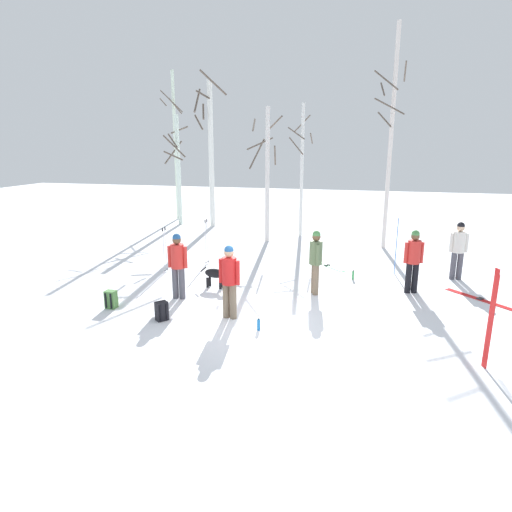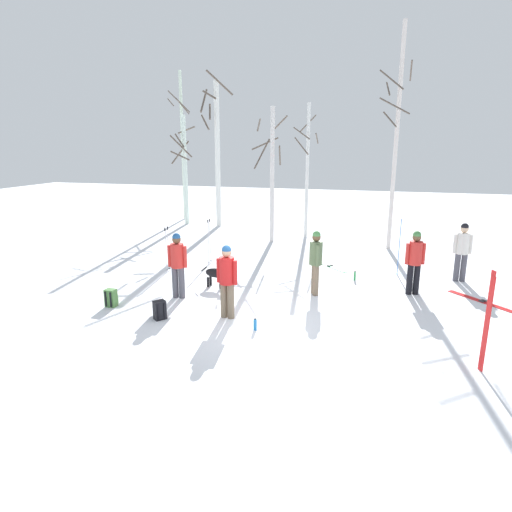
{
  "view_description": "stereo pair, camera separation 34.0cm",
  "coord_description": "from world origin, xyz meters",
  "px_view_note": "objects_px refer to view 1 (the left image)",
  "views": [
    {
      "loc": [
        1.99,
        -8.97,
        3.92
      ],
      "look_at": [
        -0.76,
        2.15,
        1.0
      ],
      "focal_mm": 31.2,
      "sensor_mm": 36.0,
      "label": 1
    },
    {
      "loc": [
        2.32,
        -8.89,
        3.92
      ],
      "look_at": [
        -0.76,
        2.15,
        1.0
      ],
      "focal_mm": 31.2,
      "sensor_mm": 36.0,
      "label": 2
    }
  ],
  "objects_px": {
    "dog": "(216,274)",
    "birch_tree_1": "(178,168)",
    "ski_pair_planted_1": "(491,320)",
    "ski_pair_lying_1": "(326,265)",
    "birch_tree_0": "(175,145)",
    "birch_tree_3": "(267,172)",
    "ski_pair_planted_0": "(396,246)",
    "birch_tree_4": "(302,169)",
    "backpack_1": "(111,299)",
    "person_1": "(229,277)",
    "ski_poles_1": "(165,249)",
    "birch_tree_5": "(391,137)",
    "birch_tree_2": "(210,150)",
    "ski_pair_lying_0": "(478,299)",
    "person_4": "(459,247)",
    "person_0": "(413,257)",
    "ski_poles_0": "(206,241)",
    "person_3": "(178,262)",
    "water_bottle_0": "(353,275)",
    "water_bottle_1": "(259,324)",
    "backpack_0": "(161,311)",
    "person_2": "(316,258)"
  },
  "relations": [
    {
      "from": "ski_pair_planted_1",
      "to": "backpack_1",
      "type": "bearing_deg",
      "value": 172.54
    },
    {
      "from": "ski_pair_planted_0",
      "to": "backpack_1",
      "type": "height_order",
      "value": "ski_pair_planted_0"
    },
    {
      "from": "person_0",
      "to": "ski_pair_lying_0",
      "type": "height_order",
      "value": "person_0"
    },
    {
      "from": "ski_pair_lying_0",
      "to": "backpack_1",
      "type": "distance_m",
      "value": 9.31
    },
    {
      "from": "person_1",
      "to": "birch_tree_2",
      "type": "distance_m",
      "value": 12.03
    },
    {
      "from": "birch_tree_5",
      "to": "birch_tree_2",
      "type": "bearing_deg",
      "value": 160.74
    },
    {
      "from": "ski_pair_lying_1",
      "to": "birch_tree_5",
      "type": "xyz_separation_m",
      "value": [
        1.88,
        3.08,
        4.1
      ]
    },
    {
      "from": "birch_tree_2",
      "to": "birch_tree_5",
      "type": "height_order",
      "value": "birch_tree_5"
    },
    {
      "from": "birch_tree_5",
      "to": "ski_poles_1",
      "type": "bearing_deg",
      "value": -142.78
    },
    {
      "from": "water_bottle_0",
      "to": "birch_tree_1",
      "type": "bearing_deg",
      "value": 139.54
    },
    {
      "from": "ski_pair_planted_0",
      "to": "ski_poles_1",
      "type": "height_order",
      "value": "ski_pair_planted_0"
    },
    {
      "from": "person_3",
      "to": "person_4",
      "type": "distance_m",
      "value": 8.08
    },
    {
      "from": "backpack_0",
      "to": "birch_tree_4",
      "type": "distance_m",
      "value": 10.6
    },
    {
      "from": "birch_tree_1",
      "to": "person_4",
      "type": "bearing_deg",
      "value": -29.78
    },
    {
      "from": "person_2",
      "to": "ski_pair_planted_0",
      "type": "xyz_separation_m",
      "value": [
        2.18,
        2.47,
        -0.12
      ]
    },
    {
      "from": "ski_pair_planted_0",
      "to": "birch_tree_1",
      "type": "bearing_deg",
      "value": 146.84
    },
    {
      "from": "person_1",
      "to": "birch_tree_2",
      "type": "relative_size",
      "value": 0.24
    },
    {
      "from": "dog",
      "to": "birch_tree_2",
      "type": "xyz_separation_m",
      "value": [
        -3.25,
        8.91,
        3.2
      ]
    },
    {
      "from": "dog",
      "to": "birch_tree_4",
      "type": "height_order",
      "value": "birch_tree_4"
    },
    {
      "from": "dog",
      "to": "ski_pair_planted_1",
      "type": "xyz_separation_m",
      "value": [
        6.15,
        -3.17,
        0.53
      ]
    },
    {
      "from": "ski_poles_0",
      "to": "birch_tree_5",
      "type": "relative_size",
      "value": 0.19
    },
    {
      "from": "birch_tree_1",
      "to": "birch_tree_4",
      "type": "height_order",
      "value": "birch_tree_4"
    },
    {
      "from": "person_4",
      "to": "ski_pair_planted_0",
      "type": "bearing_deg",
      "value": 173.97
    },
    {
      "from": "ski_pair_planted_0",
      "to": "ski_pair_lying_1",
      "type": "height_order",
      "value": "ski_pair_planted_0"
    },
    {
      "from": "ski_pair_planted_1",
      "to": "ski_pair_lying_1",
      "type": "distance_m",
      "value": 7.16
    },
    {
      "from": "ski_pair_planted_1",
      "to": "birch_tree_2",
      "type": "xyz_separation_m",
      "value": [
        -9.41,
        12.09,
        2.67
      ]
    },
    {
      "from": "dog",
      "to": "ski_pair_planted_0",
      "type": "distance_m",
      "value": 5.58
    },
    {
      "from": "ski_pair_planted_0",
      "to": "ski_poles_1",
      "type": "xyz_separation_m",
      "value": [
        -6.93,
        -1.55,
        -0.11
      ]
    },
    {
      "from": "ski_pair_planted_0",
      "to": "birch_tree_4",
      "type": "height_order",
      "value": "birch_tree_4"
    },
    {
      "from": "water_bottle_0",
      "to": "birch_tree_2",
      "type": "height_order",
      "value": "birch_tree_2"
    },
    {
      "from": "water_bottle_0",
      "to": "person_3",
      "type": "bearing_deg",
      "value": -147.42
    },
    {
      "from": "ski_pair_lying_1",
      "to": "backpack_1",
      "type": "distance_m",
      "value": 7.04
    },
    {
      "from": "birch_tree_3",
      "to": "person_2",
      "type": "bearing_deg",
      "value": -66.27
    },
    {
      "from": "dog",
      "to": "birch_tree_1",
      "type": "distance_m",
      "value": 10.63
    },
    {
      "from": "person_4",
      "to": "birch_tree_3",
      "type": "bearing_deg",
      "value": 149.93
    },
    {
      "from": "person_0",
      "to": "birch_tree_3",
      "type": "xyz_separation_m",
      "value": [
        -5.19,
        5.41,
        1.82
      ]
    },
    {
      "from": "ski_pair_lying_1",
      "to": "ski_pair_planted_0",
      "type": "bearing_deg",
      "value": -11.84
    },
    {
      "from": "water_bottle_1",
      "to": "birch_tree_5",
      "type": "distance_m",
      "value": 9.98
    },
    {
      "from": "person_1",
      "to": "birch_tree_1",
      "type": "distance_m",
      "value": 12.76
    },
    {
      "from": "birch_tree_5",
      "to": "birch_tree_3",
      "type": "bearing_deg",
      "value": 178.69
    },
    {
      "from": "ski_pair_planted_1",
      "to": "birch_tree_2",
      "type": "relative_size",
      "value": 0.26
    },
    {
      "from": "person_0",
      "to": "ski_poles_1",
      "type": "distance_m",
      "value": 7.26
    },
    {
      "from": "ski_poles_1",
      "to": "backpack_0",
      "type": "distance_m",
      "value": 3.98
    },
    {
      "from": "birch_tree_0",
      "to": "birch_tree_3",
      "type": "distance_m",
      "value": 7.28
    },
    {
      "from": "water_bottle_1",
      "to": "person_2",
      "type": "bearing_deg",
      "value": 71.71
    },
    {
      "from": "ski_poles_0",
      "to": "backpack_1",
      "type": "xyz_separation_m",
      "value": [
        -0.87,
        -4.41,
        -0.59
      ]
    },
    {
      "from": "ski_pair_lying_0",
      "to": "birch_tree_2",
      "type": "distance_m",
      "value": 13.52
    },
    {
      "from": "ski_pair_lying_0",
      "to": "backpack_0",
      "type": "relative_size",
      "value": 3.36
    },
    {
      "from": "backpack_1",
      "to": "person_1",
      "type": "bearing_deg",
      "value": 1.55
    },
    {
      "from": "water_bottle_0",
      "to": "birch_tree_0",
      "type": "relative_size",
      "value": 0.04
    }
  ]
}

